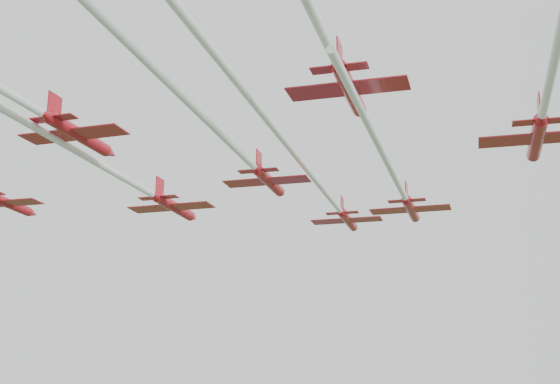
{
  "coord_description": "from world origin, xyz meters",
  "views": [
    {
      "loc": [
        2.99,
        -78.36,
        39.36
      ],
      "look_at": [
        -1.01,
        -3.89,
        59.7
      ],
      "focal_mm": 50.0,
      "sensor_mm": 36.0,
      "label": 1
    }
  ],
  "objects_px": {
    "jet_lead": "(316,181)",
    "jet_row3_right": "(553,66)",
    "jet_row3_mid": "(209,122)",
    "jet_row4_right": "(323,34)",
    "jet_row2_left": "(114,172)",
    "jet_row2_right": "(399,185)"
  },
  "relations": [
    {
      "from": "jet_lead",
      "to": "jet_row3_right",
      "type": "xyz_separation_m",
      "value": [
        15.3,
        -28.25,
        -0.76
      ]
    },
    {
      "from": "jet_row3_mid",
      "to": "jet_row3_right",
      "type": "bearing_deg",
      "value": -4.42
    },
    {
      "from": "jet_lead",
      "to": "jet_row4_right",
      "type": "distance_m",
      "value": 31.61
    },
    {
      "from": "jet_lead",
      "to": "jet_row3_right",
      "type": "distance_m",
      "value": 32.13
    },
    {
      "from": "jet_row3_mid",
      "to": "jet_row3_right",
      "type": "height_order",
      "value": "jet_row3_right"
    },
    {
      "from": "jet_row2_left",
      "to": "jet_row3_right",
      "type": "bearing_deg",
      "value": -19.84
    },
    {
      "from": "jet_lead",
      "to": "jet_row3_right",
      "type": "bearing_deg",
      "value": -49.68
    },
    {
      "from": "jet_row3_right",
      "to": "jet_row2_left",
      "type": "bearing_deg",
      "value": 157.56
    },
    {
      "from": "jet_row3_mid",
      "to": "jet_row4_right",
      "type": "bearing_deg",
      "value": -38.44
    },
    {
      "from": "jet_lead",
      "to": "jet_row2_left",
      "type": "relative_size",
      "value": 1.13
    },
    {
      "from": "jet_row2_right",
      "to": "jet_row4_right",
      "type": "xyz_separation_m",
      "value": [
        -6.83,
        -25.34,
        2.46
      ]
    },
    {
      "from": "jet_lead",
      "to": "jet_row3_mid",
      "type": "distance_m",
      "value": 22.9
    },
    {
      "from": "jet_lead",
      "to": "jet_row4_right",
      "type": "height_order",
      "value": "jet_row4_right"
    },
    {
      "from": "jet_row3_mid",
      "to": "jet_lead",
      "type": "bearing_deg",
      "value": 82.25
    },
    {
      "from": "jet_lead",
      "to": "jet_row4_right",
      "type": "relative_size",
      "value": 1.49
    },
    {
      "from": "jet_row3_mid",
      "to": "jet_row4_right",
      "type": "height_order",
      "value": "jet_row4_right"
    },
    {
      "from": "jet_lead",
      "to": "jet_row4_right",
      "type": "bearing_deg",
      "value": -76.89
    },
    {
      "from": "jet_row4_right",
      "to": "jet_row2_left",
      "type": "bearing_deg",
      "value": 139.49
    },
    {
      "from": "jet_row3_right",
      "to": "jet_row3_mid",
      "type": "bearing_deg",
      "value": 174.42
    },
    {
      "from": "jet_lead",
      "to": "jet_row4_right",
      "type": "xyz_separation_m",
      "value": [
        0.68,
        -31.61,
        0.17
      ]
    },
    {
      "from": "jet_row2_right",
      "to": "jet_row3_right",
      "type": "height_order",
      "value": "jet_row3_right"
    },
    {
      "from": "jet_row2_left",
      "to": "jet_row2_right",
      "type": "bearing_deg",
      "value": 12.53
    }
  ]
}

